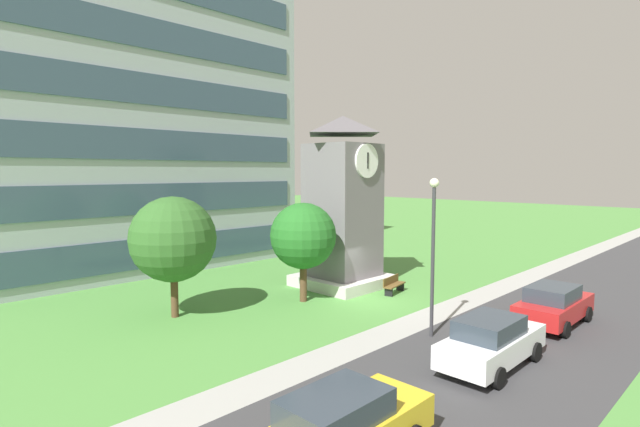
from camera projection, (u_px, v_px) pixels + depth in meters
The scene contains 11 objects.
ground_plane at pixel (368, 301), 23.77m from camera, with size 160.00×160.00×0.00m, color #4C893D.
street_asphalt at pixel (531, 340), 18.22m from camera, with size 120.00×7.20×0.01m, color #38383A.
kerb_strip at pixel (430, 316), 21.29m from camera, with size 120.00×1.60×0.01m, color #9E9E99.
office_building at pixel (112, 104), 33.79m from camera, with size 21.21×15.24×22.40m.
clock_tower at pixel (343, 212), 26.65m from camera, with size 4.44×4.44×9.46m.
park_bench at pixel (393, 285), 25.25m from camera, with size 1.86×0.82×0.88m.
street_lamp at pixel (433, 240), 18.34m from camera, with size 0.36×0.36×6.17m.
tree_near_tower at pixel (173, 239), 20.87m from camera, with size 3.75×3.75×5.35m.
tree_by_building at pixel (303, 236), 23.45m from camera, with size 3.26×3.26×4.90m.
parked_car_white at pixel (491, 341), 15.70m from camera, with size 4.63×1.97×1.69m.
parked_car_red at pixel (554, 305), 20.00m from camera, with size 4.53×2.04×1.69m.
Camera 1 is at (-18.28, -14.63, 6.43)m, focal length 26.86 mm.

